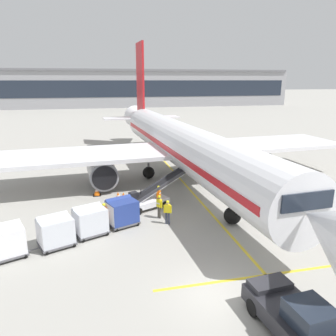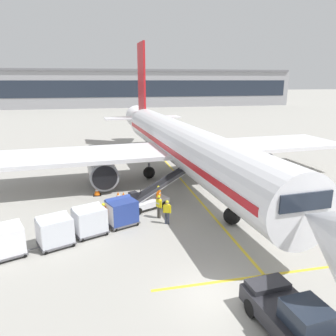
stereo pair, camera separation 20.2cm
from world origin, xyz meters
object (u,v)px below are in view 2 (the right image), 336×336
at_px(baggage_cart_fourth, 5,240).
at_px(baggage_cart_third, 55,230).
at_px(baggage_cart_lead, 121,211).
at_px(ground_crew_wingwalker, 167,210).
at_px(parked_airplane, 181,144).
at_px(ground_crew_marshaller, 159,205).
at_px(belt_loader, 149,198).
at_px(safety_cone_wingtip, 118,196).
at_px(baggage_cart_second, 89,220).
at_px(safety_cone_engine_keepout, 124,197).
at_px(safety_cone_nose_mark, 97,191).
at_px(pushback_tug, 293,317).
at_px(ground_crew_by_loader, 159,195).
at_px(ground_crew_by_carts, 104,213).

bearing_deg(baggage_cart_fourth, baggage_cart_third, 15.09).
distance_m(baggage_cart_lead, ground_crew_wingwalker, 3.15).
distance_m(parked_airplane, ground_crew_marshaller, 10.32).
distance_m(belt_loader, safety_cone_wingtip, 3.08).
bearing_deg(baggage_cart_second, safety_cone_engine_keepout, 64.76).
bearing_deg(baggage_cart_fourth, belt_loader, 31.43).
relative_size(baggage_cart_second, safety_cone_wingtip, 3.62).
relative_size(ground_crew_marshaller, safety_cone_wingtip, 2.24).
bearing_deg(baggage_cart_fourth, safety_cone_engine_keepout, 45.60).
relative_size(baggage_cart_lead, baggage_cart_fourth, 1.00).
height_order(baggage_cart_fourth, ground_crew_marshaller, baggage_cart_fourth).
distance_m(baggage_cart_third, safety_cone_nose_mark, 8.97).
xyz_separation_m(parked_airplane, baggage_cart_fourth, (-13.44, -12.56, -2.55)).
bearing_deg(pushback_tug, ground_crew_by_loader, 100.31).
height_order(baggage_cart_second, ground_crew_marshaller, baggage_cart_second).
bearing_deg(baggage_cart_third, baggage_cart_fourth, -164.91).
distance_m(baggage_cart_second, baggage_cart_fourth, 4.95).
relative_size(baggage_cart_third, ground_crew_by_carts, 1.61).
height_order(baggage_cart_third, safety_cone_engine_keepout, baggage_cart_third).
bearing_deg(baggage_cart_second, parked_airplane, 50.60).
distance_m(baggage_cart_second, ground_crew_by_carts, 1.30).
xyz_separation_m(baggage_cart_second, ground_crew_marshaller, (4.87, 1.59, -0.00)).
relative_size(parked_airplane, ground_crew_wingwalker, 26.17).
height_order(pushback_tug, ground_crew_marshaller, pushback_tug).
height_order(ground_crew_by_loader, safety_cone_engine_keepout, ground_crew_by_loader).
relative_size(ground_crew_marshaller, safety_cone_engine_keepout, 2.30).
bearing_deg(ground_crew_by_loader, baggage_cart_lead, -138.88).
relative_size(pushback_tug, ground_crew_wingwalker, 2.62).
xyz_separation_m(parked_airplane, baggage_cart_second, (-8.84, -10.76, -2.55)).
relative_size(parked_airplane, belt_loader, 8.34).
distance_m(parked_airplane, ground_crew_by_carts, 12.89).
distance_m(baggage_cart_second, safety_cone_nose_mark, 7.53).
relative_size(parked_airplane, baggage_cart_fourth, 16.22).
bearing_deg(pushback_tug, baggage_cart_third, 136.07).
height_order(ground_crew_by_carts, ground_crew_marshaller, same).
distance_m(belt_loader, baggage_cart_lead, 3.64).
bearing_deg(baggage_cart_lead, baggage_cart_fourth, -157.39).
bearing_deg(safety_cone_nose_mark, baggage_cart_fourth, -118.80).
bearing_deg(safety_cone_wingtip, belt_loader, -41.50).
distance_m(belt_loader, baggage_cart_fourth, 10.67).
height_order(baggage_cart_second, ground_crew_by_carts, baggage_cart_second).
relative_size(pushback_tug, safety_cone_wingtip, 5.88).
distance_m(baggage_cart_lead, safety_cone_engine_keepout, 4.67).
height_order(parked_airplane, ground_crew_wingwalker, parked_airplane).
height_order(baggage_cart_fourth, ground_crew_wingwalker, baggage_cart_fourth).
distance_m(pushback_tug, safety_cone_wingtip, 17.33).
relative_size(safety_cone_engine_keepout, safety_cone_nose_mark, 0.98).
height_order(ground_crew_marshaller, safety_cone_wingtip, ground_crew_marshaller).
bearing_deg(ground_crew_wingwalker, ground_crew_marshaller, 107.78).
distance_m(parked_airplane, safety_cone_nose_mark, 9.50).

